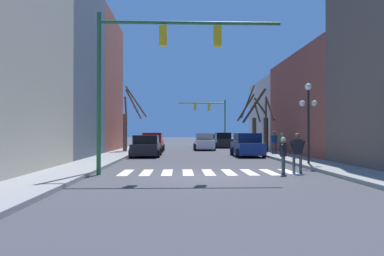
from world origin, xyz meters
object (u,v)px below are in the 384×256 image
at_px(car_parked_right_near, 153,143).
at_px(street_tree_right_far, 254,122).
at_px(pedestrian_waiting_at_curb, 282,142).
at_px(car_parked_right_mid, 146,146).
at_px(car_at_intersection, 217,140).
at_px(pedestrian_crossing_street, 297,149).
at_px(car_driving_toward_lane, 247,145).
at_px(pedestrian_on_right_sidewalk, 274,140).
at_px(street_lamp_right_corner, 308,107).
at_px(traffic_signal_far, 212,113).
at_px(car_parked_left_mid, 204,142).
at_px(street_tree_left_mid, 264,124).
at_px(car_parked_right_far, 223,141).
at_px(street_tree_left_near, 127,123).
at_px(traffic_signal_near, 152,56).
at_px(pedestrian_on_left_sidewalk, 283,152).

relative_size(car_parked_right_near, street_tree_right_far, 0.76).
bearing_deg(pedestrian_waiting_at_curb, car_parked_right_mid, 50.46).
distance_m(car_at_intersection, pedestrian_crossing_street, 32.77).
bearing_deg(car_driving_toward_lane, street_tree_right_far, -14.36).
distance_m(car_parked_right_mid, pedestrian_on_right_sidewalk, 9.69).
distance_m(car_at_intersection, car_driving_toward_lane, 21.56).
bearing_deg(car_at_intersection, street_lamp_right_corner, -176.72).
xyz_separation_m(traffic_signal_far, street_lamp_right_corner, (2.53, -28.63, -1.18)).
height_order(car_parked_left_mid, street_tree_left_mid, street_tree_left_mid).
height_order(car_driving_toward_lane, car_parked_right_mid, car_driving_toward_lane).
bearing_deg(pedestrian_on_right_sidewalk, car_driving_toward_lane, -1.75).
height_order(car_parked_right_mid, pedestrian_crossing_street, pedestrian_crossing_street).
xyz_separation_m(car_parked_right_near, pedestrian_crossing_street, (7.54, -18.12, 0.22)).
height_order(car_at_intersection, pedestrian_waiting_at_curb, pedestrian_waiting_at_curb).
distance_m(car_parked_right_far, street_tree_left_near, 13.87).
height_order(pedestrian_waiting_at_curb, street_tree_left_mid, street_tree_left_mid).
bearing_deg(car_parked_right_far, car_parked_right_mid, 154.38).
bearing_deg(car_parked_right_far, pedestrian_on_right_sidewalk, -171.19).
distance_m(car_driving_toward_lane, pedestrian_crossing_street, 11.21).
bearing_deg(pedestrian_waiting_at_curb, traffic_signal_near, 105.21).
distance_m(street_lamp_right_corner, car_parked_right_near, 17.73).
bearing_deg(street_tree_right_far, car_at_intersection, 101.02).
height_order(car_parked_left_mid, car_driving_toward_lane, car_driving_toward_lane).
relative_size(car_parked_left_mid, street_tree_left_mid, 0.83).
height_order(street_lamp_right_corner, car_parked_right_mid, street_lamp_right_corner).
height_order(car_parked_left_mid, pedestrian_waiting_at_curb, pedestrian_waiting_at_curb).
bearing_deg(pedestrian_crossing_street, car_parked_right_mid, 122.81).
bearing_deg(car_parked_right_near, car_at_intersection, -26.87).
bearing_deg(pedestrian_waiting_at_curb, pedestrian_on_left_sidewalk, 127.19).
xyz_separation_m(car_at_intersection, street_tree_left_mid, (2.13, -17.60, 1.76)).
bearing_deg(car_parked_right_far, car_parked_right_near, 138.88).
bearing_deg(street_tree_left_near, car_driving_toward_lane, -30.01).
xyz_separation_m(car_parked_right_mid, street_tree_left_mid, (9.52, 3.97, 1.75)).
bearing_deg(pedestrian_crossing_street, car_at_intersection, 89.18).
bearing_deg(street_tree_right_far, car_parked_right_mid, -136.24).
distance_m(pedestrian_on_right_sidewalk, pedestrian_waiting_at_curb, 1.38).
distance_m(car_parked_right_near, street_tree_right_far, 10.29).
relative_size(traffic_signal_far, pedestrian_crossing_street, 3.49).
bearing_deg(pedestrian_waiting_at_curb, pedestrian_crossing_street, 130.24).
xyz_separation_m(pedestrian_waiting_at_curb, street_tree_left_near, (-11.98, 5.83, 1.47)).
xyz_separation_m(car_at_intersection, car_parked_right_far, (0.00, -6.14, 0.08)).
bearing_deg(car_parked_left_mid, traffic_signal_far, -8.99).
bearing_deg(pedestrian_on_right_sidewalk, street_lamp_right_corner, 60.74).
xyz_separation_m(car_parked_right_mid, street_tree_left_near, (-2.11, 5.48, 1.82)).
relative_size(car_parked_right_near, street_tree_left_mid, 0.89).
height_order(car_parked_right_far, pedestrian_on_left_sidewalk, car_parked_right_far).
height_order(traffic_signal_near, pedestrian_crossing_street, traffic_signal_near).
relative_size(car_parked_right_near, street_tree_left_near, 0.84).
bearing_deg(street_tree_left_near, car_at_intersection, 59.41).
xyz_separation_m(traffic_signal_near, street_lamp_right_corner, (7.83, 3.55, -1.83)).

